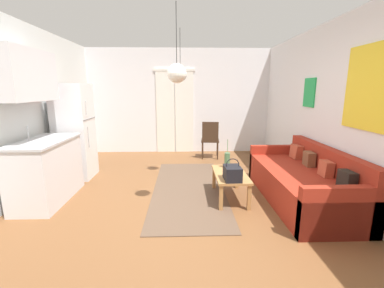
{
  "coord_description": "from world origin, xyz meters",
  "views": [
    {
      "loc": [
        0.11,
        -3.22,
        1.63
      ],
      "look_at": [
        0.25,
        1.11,
        0.7
      ],
      "focal_mm": 24.03,
      "sensor_mm": 36.0,
      "label": 1
    }
  ],
  "objects_px": {
    "couch": "(305,183)",
    "coffee_table": "(230,177)",
    "pendant_lamp_near": "(177,73)",
    "handbag": "(232,173)",
    "pendant_lamp_far": "(180,75)",
    "bamboo_vase": "(227,160)",
    "refrigerator": "(75,132)",
    "accent_chair": "(210,138)"
  },
  "relations": [
    {
      "from": "couch",
      "to": "coffee_table",
      "type": "relative_size",
      "value": 2.42
    },
    {
      "from": "couch",
      "to": "coffee_table",
      "type": "distance_m",
      "value": 1.1
    },
    {
      "from": "pendant_lamp_near",
      "to": "coffee_table",
      "type": "bearing_deg",
      "value": 26.48
    },
    {
      "from": "handbag",
      "to": "pendant_lamp_near",
      "type": "height_order",
      "value": "pendant_lamp_near"
    },
    {
      "from": "couch",
      "to": "coffee_table",
      "type": "xyz_separation_m",
      "value": [
        -1.09,
        0.11,
        0.06
      ]
    },
    {
      "from": "couch",
      "to": "pendant_lamp_far",
      "type": "bearing_deg",
      "value": 150.32
    },
    {
      "from": "bamboo_vase",
      "to": "refrigerator",
      "type": "height_order",
      "value": "refrigerator"
    },
    {
      "from": "pendant_lamp_near",
      "to": "accent_chair",
      "type": "bearing_deg",
      "value": 75.36
    },
    {
      "from": "couch",
      "to": "refrigerator",
      "type": "distance_m",
      "value": 4.02
    },
    {
      "from": "pendant_lamp_far",
      "to": "handbag",
      "type": "bearing_deg",
      "value": -59.65
    },
    {
      "from": "coffee_table",
      "to": "refrigerator",
      "type": "xyz_separation_m",
      "value": [
        -2.7,
        1.08,
        0.52
      ]
    },
    {
      "from": "refrigerator",
      "to": "pendant_lamp_far",
      "type": "bearing_deg",
      "value": -4.2
    },
    {
      "from": "couch",
      "to": "accent_chair",
      "type": "xyz_separation_m",
      "value": [
        -1.16,
        2.43,
        0.21
      ]
    },
    {
      "from": "coffee_table",
      "to": "pendant_lamp_far",
      "type": "xyz_separation_m",
      "value": [
        -0.75,
        0.93,
        1.53
      ]
    },
    {
      "from": "coffee_table",
      "to": "couch",
      "type": "bearing_deg",
      "value": -5.88
    },
    {
      "from": "accent_chair",
      "to": "pendant_lamp_far",
      "type": "distance_m",
      "value": 2.07
    },
    {
      "from": "couch",
      "to": "pendant_lamp_far",
      "type": "height_order",
      "value": "pendant_lamp_far"
    },
    {
      "from": "refrigerator",
      "to": "pendant_lamp_near",
      "type": "height_order",
      "value": "pendant_lamp_near"
    },
    {
      "from": "pendant_lamp_far",
      "to": "couch",
      "type": "bearing_deg",
      "value": -29.68
    },
    {
      "from": "couch",
      "to": "handbag",
      "type": "relative_size",
      "value": 6.96
    },
    {
      "from": "coffee_table",
      "to": "bamboo_vase",
      "type": "relative_size",
      "value": 1.92
    },
    {
      "from": "bamboo_vase",
      "to": "handbag",
      "type": "distance_m",
      "value": 0.58
    },
    {
      "from": "refrigerator",
      "to": "pendant_lamp_near",
      "type": "bearing_deg",
      "value": -37.2
    },
    {
      "from": "handbag",
      "to": "accent_chair",
      "type": "distance_m",
      "value": 2.62
    },
    {
      "from": "coffee_table",
      "to": "bamboo_vase",
      "type": "bearing_deg",
      "value": 90.73
    },
    {
      "from": "couch",
      "to": "pendant_lamp_near",
      "type": "bearing_deg",
      "value": -171.65
    },
    {
      "from": "handbag",
      "to": "accent_chair",
      "type": "height_order",
      "value": "accent_chair"
    },
    {
      "from": "pendant_lamp_near",
      "to": "refrigerator",
      "type": "bearing_deg",
      "value": 142.8
    },
    {
      "from": "bamboo_vase",
      "to": "refrigerator",
      "type": "distance_m",
      "value": 2.83
    },
    {
      "from": "bamboo_vase",
      "to": "refrigerator",
      "type": "xyz_separation_m",
      "value": [
        -2.7,
        0.79,
        0.34
      ]
    },
    {
      "from": "pendant_lamp_far",
      "to": "accent_chair",
      "type": "bearing_deg",
      "value": 63.93
    },
    {
      "from": "refrigerator",
      "to": "coffee_table",
      "type": "bearing_deg",
      "value": -21.74
    },
    {
      "from": "handbag",
      "to": "pendant_lamp_near",
      "type": "xyz_separation_m",
      "value": [
        -0.75,
        -0.09,
        1.32
      ]
    },
    {
      "from": "bamboo_vase",
      "to": "handbag",
      "type": "relative_size",
      "value": 1.49
    },
    {
      "from": "bamboo_vase",
      "to": "handbag",
      "type": "bearing_deg",
      "value": -92.34
    },
    {
      "from": "pendant_lamp_near",
      "to": "pendant_lamp_far",
      "type": "bearing_deg",
      "value": 88.79
    },
    {
      "from": "couch",
      "to": "refrigerator",
      "type": "height_order",
      "value": "refrigerator"
    },
    {
      "from": "refrigerator",
      "to": "accent_chair",
      "type": "distance_m",
      "value": 2.94
    },
    {
      "from": "couch",
      "to": "coffee_table",
      "type": "bearing_deg",
      "value": 174.12
    },
    {
      "from": "couch",
      "to": "refrigerator",
      "type": "relative_size",
      "value": 1.24
    },
    {
      "from": "handbag",
      "to": "pendant_lamp_far",
      "type": "relative_size",
      "value": 0.35
    },
    {
      "from": "couch",
      "to": "accent_chair",
      "type": "bearing_deg",
      "value": 115.38
    }
  ]
}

